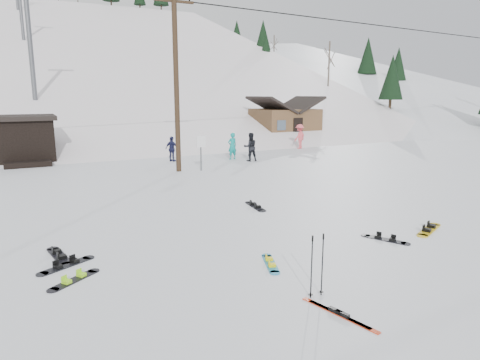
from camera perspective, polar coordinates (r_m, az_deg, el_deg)
name	(u,v)px	position (r m, az deg, el deg)	size (l,w,h in m)	color
ground	(303,281)	(9.65, 8.40, -13.15)	(200.00, 200.00, 0.00)	white
ski_slope	(71,210)	(64.34, -21.60, -3.75)	(60.00, 75.00, 45.00)	white
ridge_right	(314,184)	(73.13, 9.84, -0.53)	(34.00, 85.00, 36.00)	white
treeline_right	(339,121)	(64.20, 13.03, 7.61)	(20.00, 60.00, 10.00)	black
treeline_crest	(49,114)	(93.33, -24.09, 8.03)	(50.00, 6.00, 10.00)	black
utility_pole	(176,80)	(22.29, -8.50, 13.10)	(2.00, 0.26, 9.00)	#3A2819
trail_sign	(201,147)	(22.43, -5.23, 4.45)	(0.50, 0.09, 1.85)	#595B60
lift_hut	(26,139)	(28.17, -26.68, 4.89)	(3.40, 4.10, 2.75)	black
lift_tower_near	(30,41)	(37.32, -26.22, 16.28)	(2.20, 0.36, 8.00)	#595B60
lift_tower_mid	(20,0)	(58.04, -27.29, 20.55)	(2.20, 0.36, 8.00)	#595B60
cabin	(285,123)	(37.15, 5.96, 7.53)	(5.39, 4.40, 3.77)	brown
hero_snowboard	(270,263)	(10.41, 4.09, -11.01)	(0.61, 1.23, 0.09)	#1C8ABB
hero_skis	(339,314)	(8.43, 13.05, -16.99)	(0.49, 1.66, 0.09)	#A92B11
ski_poles	(317,265)	(8.76, 10.23, -11.09)	(0.36, 0.09, 1.30)	black
board_scatter_a	(66,265)	(11.07, -22.14, -10.44)	(1.35, 0.83, 0.10)	black
board_scatter_b	(59,256)	(11.72, -22.96, -9.28)	(0.52, 1.57, 0.11)	black
board_scatter_c	(74,279)	(10.21, -21.23, -12.26)	(1.16, 0.89, 0.10)	black
board_scatter_d	(385,239)	(12.66, 18.78, -7.47)	(0.75, 1.27, 0.10)	black
board_scatter_e	(429,229)	(13.98, 23.89, -6.04)	(1.55, 0.88, 0.12)	yellow
board_scatter_f	(255,206)	(15.39, 2.04, -3.50)	(0.41, 1.51, 0.11)	black
skier_teal	(232,146)	(26.33, -1.03, 4.54)	(0.60, 0.39, 1.64)	#0E8C87
skier_dark	(250,147)	(25.66, 1.39, 4.42)	(0.83, 0.64, 1.70)	black
skier_pink	(300,136)	(31.89, 7.95, 5.77)	(1.15, 0.66, 1.79)	#EF545D
skier_navy	(172,149)	(25.87, -9.04, 4.11)	(0.88, 0.37, 1.50)	#191B3E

